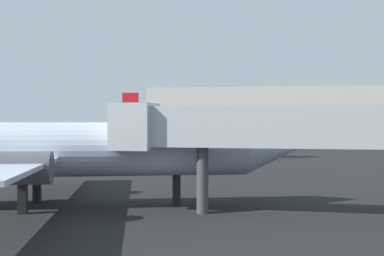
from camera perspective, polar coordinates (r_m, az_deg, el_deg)
airplane_at_gate at (r=31.41m, az=-17.02°, el=-2.51°), size 32.24×26.06×10.16m
airplane_far_left at (r=73.24m, az=0.94°, el=-1.02°), size 30.54×20.27×9.91m
jet_bridge at (r=27.72m, az=12.14°, el=-0.11°), size 23.45×3.50×6.51m
terminal_building at (r=149.06m, az=8.96°, el=1.64°), size 71.60×20.05×15.63m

